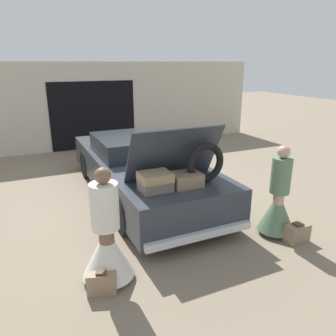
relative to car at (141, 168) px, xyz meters
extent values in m
plane|color=#7F705B|center=(0.00, 0.02, -0.60)|extent=(40.00, 40.00, 0.00)
cube|color=beige|center=(0.00, 4.61, 0.80)|extent=(12.00, 0.12, 2.80)
cube|color=black|center=(0.00, 4.53, 0.50)|extent=(2.80, 0.02, 2.20)
cube|color=#2D333D|center=(0.00, 0.02, -0.08)|extent=(1.91, 5.08, 0.68)
cube|color=#1E2328|center=(0.00, 0.32, 0.46)|extent=(1.68, 1.62, 0.40)
cylinder|color=black|center=(-0.88, 1.59, -0.26)|extent=(0.18, 0.67, 0.67)
cylinder|color=black|center=(0.88, 1.59, -0.26)|extent=(0.18, 0.67, 0.67)
cylinder|color=black|center=(-0.88, -1.50, -0.26)|extent=(0.18, 0.67, 0.67)
cylinder|color=black|center=(0.88, -1.50, -0.26)|extent=(0.18, 0.67, 0.67)
cube|color=silver|center=(0.00, -2.56, -0.32)|extent=(1.81, 0.10, 0.12)
cube|color=#2D333D|center=(0.00, -1.63, 0.73)|extent=(1.62, 0.53, 0.95)
cube|color=#75665B|center=(-0.47, -1.92, 0.34)|extent=(0.49, 0.37, 0.16)
cube|color=#8C7259|center=(0.06, -1.92, 0.37)|extent=(0.49, 0.41, 0.22)
cube|color=#9E8460|center=(-0.47, -1.92, 0.49)|extent=(0.49, 0.41, 0.13)
cube|color=#2D2D33|center=(0.00, -1.92, 0.35)|extent=(0.41, 0.28, 0.19)
torus|color=black|center=(0.43, -1.92, 0.60)|extent=(0.69, 0.12, 0.69)
cylinder|color=brown|center=(-1.45, -2.63, -0.21)|extent=(0.20, 0.20, 0.77)
cone|color=silver|center=(-1.45, -2.63, -0.18)|extent=(0.69, 0.69, 0.69)
cylinder|color=silver|center=(-1.45, -2.63, 0.47)|extent=(0.36, 0.36, 0.61)
sphere|color=brown|center=(-1.45, -2.63, 0.88)|extent=(0.21, 0.21, 0.21)
cylinder|color=tan|center=(1.45, -2.60, -0.22)|extent=(0.18, 0.18, 0.75)
cone|color=#567A56|center=(1.45, -2.60, -0.19)|extent=(0.61, 0.61, 0.67)
cylinder|color=#567A56|center=(1.45, -2.60, 0.44)|extent=(0.32, 0.32, 0.59)
sphere|color=tan|center=(1.45, -2.60, 0.84)|extent=(0.20, 0.20, 0.20)
cube|color=#8C7259|center=(-1.60, -2.89, -0.45)|extent=(0.39, 0.26, 0.29)
cube|color=#4C3823|center=(-1.60, -2.89, -0.28)|extent=(0.15, 0.12, 0.02)
cube|color=#8C7259|center=(1.58, -2.95, -0.45)|extent=(0.41, 0.23, 0.30)
cube|color=#4C3823|center=(1.58, -2.95, -0.28)|extent=(0.15, 0.13, 0.02)
camera|label=1|loc=(-2.29, -6.36, 2.19)|focal=35.00mm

